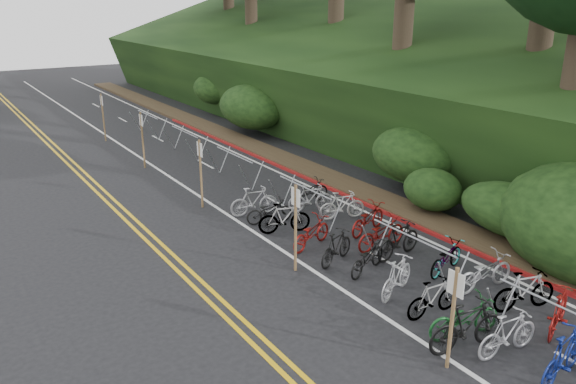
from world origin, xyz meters
name	(u,v)px	position (x,y,z in m)	size (l,w,h in m)	color
ground	(409,373)	(0.00, 0.00, 0.00)	(120.00, 120.00, 0.00)	black
road_markings	(215,214)	(0.63, 10.10, 0.00)	(7.47, 80.00, 0.01)	gold
red_curb	(303,176)	(5.70, 12.00, 0.05)	(0.25, 28.00, 0.10)	maroon
embankment	(337,83)	(12.96, 19.04, 2.57)	(14.30, 48.14, 9.11)	black
bike_rack_front	(566,324)	(2.85, -1.45, 0.90)	(1.17, 3.21, 1.23)	#969AA1
bike_racks_rest	(234,162)	(3.00, 13.00, 0.85)	(1.14, 23.00, 1.17)	#969AA1
signpost_near	(453,311)	(0.77, -0.29, 1.29)	(0.08, 0.40, 2.25)	brown
signposts_rest	(168,151)	(0.60, 14.00, 1.43)	(0.08, 18.40, 2.50)	brown
bike_front	(467,326)	(1.56, -0.07, 0.57)	(1.91, 0.54, 1.15)	black
bike_valet	(406,259)	(2.94, 3.11, 0.49)	(3.43, 14.08, 1.10)	#9E9EA3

